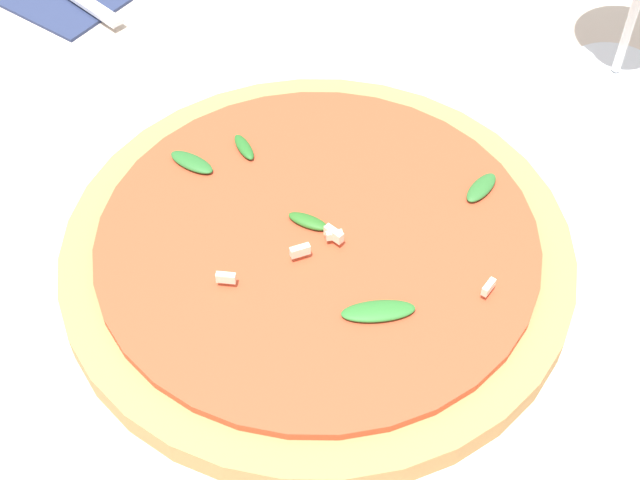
{
  "coord_description": "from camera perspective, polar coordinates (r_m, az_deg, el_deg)",
  "views": [
    {
      "loc": [
        -0.17,
        0.31,
        0.45
      ],
      "look_at": [
        -0.0,
        -0.0,
        0.03
      ],
      "focal_mm": 50.0,
      "sensor_mm": 36.0,
      "label": 1
    }
  ],
  "objects": [
    {
      "name": "ground_plane",
      "position": [
        0.57,
        -0.17,
        -2.07
      ],
      "size": [
        6.0,
        6.0,
        0.0
      ],
      "primitive_type": "plane",
      "color": "beige"
    },
    {
      "name": "pizza_arugula_main",
      "position": [
        0.56,
        0.0,
        -0.87
      ],
      "size": [
        0.34,
        0.34,
        0.05
      ],
      "color": "silver",
      "rests_on": "ground_plane"
    }
  ]
}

